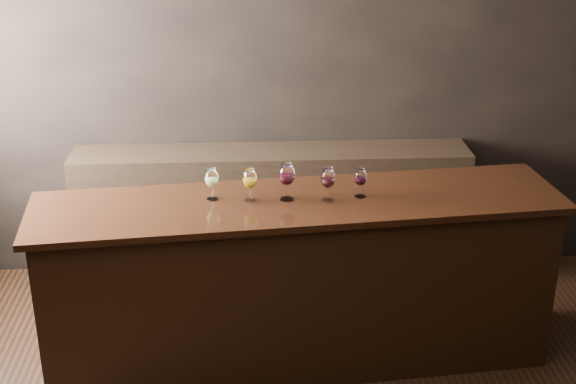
{
  "coord_description": "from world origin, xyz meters",
  "views": [
    {
      "loc": [
        -0.2,
        -3.2,
        2.89
      ],
      "look_at": [
        0.02,
        0.99,
        1.12
      ],
      "focal_mm": 50.0,
      "sensor_mm": 36.0,
      "label": 1
    }
  ],
  "objects_px": {
    "bar_counter": "(299,285)",
    "glass_red_a": "(287,175)",
    "glass_red_c": "(361,178)",
    "glass_white": "(212,179)",
    "glass_amber": "(250,180)",
    "back_bar_shelf": "(272,216)",
    "glass_red_b": "(328,179)"
  },
  "relations": [
    {
      "from": "bar_counter",
      "to": "glass_red_a",
      "type": "height_order",
      "value": "glass_red_a"
    },
    {
      "from": "glass_red_c",
      "to": "bar_counter",
      "type": "bearing_deg",
      "value": -174.85
    },
    {
      "from": "glass_white",
      "to": "glass_red_c",
      "type": "bearing_deg",
      "value": -0.3
    },
    {
      "from": "glass_amber",
      "to": "glass_red_a",
      "type": "xyz_separation_m",
      "value": [
        0.21,
        0.01,
        0.02
      ]
    },
    {
      "from": "back_bar_shelf",
      "to": "bar_counter",
      "type": "bearing_deg",
      "value": -83.04
    },
    {
      "from": "bar_counter",
      "to": "glass_red_a",
      "type": "distance_m",
      "value": 0.71
    },
    {
      "from": "glass_white",
      "to": "glass_red_b",
      "type": "distance_m",
      "value": 0.66
    },
    {
      "from": "bar_counter",
      "to": "glass_red_c",
      "type": "xyz_separation_m",
      "value": [
        0.35,
        0.03,
        0.67
      ]
    },
    {
      "from": "glass_red_a",
      "to": "glass_red_c",
      "type": "height_order",
      "value": "glass_red_a"
    },
    {
      "from": "back_bar_shelf",
      "to": "glass_white",
      "type": "relative_size",
      "value": 14.92
    },
    {
      "from": "glass_red_b",
      "to": "glass_red_c",
      "type": "height_order",
      "value": "glass_red_b"
    },
    {
      "from": "glass_white",
      "to": "glass_red_c",
      "type": "distance_m",
      "value": 0.85
    },
    {
      "from": "glass_white",
      "to": "glass_amber",
      "type": "bearing_deg",
      "value": -8.61
    },
    {
      "from": "glass_amber",
      "to": "back_bar_shelf",
      "type": "bearing_deg",
      "value": 81.61
    },
    {
      "from": "glass_red_c",
      "to": "glass_red_a",
      "type": "bearing_deg",
      "value": -177.36
    },
    {
      "from": "glass_red_b",
      "to": "bar_counter",
      "type": "bearing_deg",
      "value": 174.92
    },
    {
      "from": "glass_red_a",
      "to": "glass_white",
      "type": "bearing_deg",
      "value": 176.79
    },
    {
      "from": "glass_red_a",
      "to": "glass_amber",
      "type": "bearing_deg",
      "value": -177.57
    },
    {
      "from": "glass_white",
      "to": "glass_red_b",
      "type": "height_order",
      "value": "glass_red_b"
    },
    {
      "from": "back_bar_shelf",
      "to": "glass_amber",
      "type": "height_order",
      "value": "glass_amber"
    },
    {
      "from": "glass_red_c",
      "to": "glass_white",
      "type": "bearing_deg",
      "value": 179.7
    },
    {
      "from": "back_bar_shelf",
      "to": "glass_red_b",
      "type": "xyz_separation_m",
      "value": [
        0.29,
        -1.06,
        0.71
      ]
    },
    {
      "from": "glass_red_a",
      "to": "glass_red_b",
      "type": "bearing_deg",
      "value": -6.54
    },
    {
      "from": "bar_counter",
      "to": "back_bar_shelf",
      "type": "distance_m",
      "value": 1.05
    },
    {
      "from": "glass_red_a",
      "to": "glass_red_c",
      "type": "xyz_separation_m",
      "value": [
        0.42,
        0.02,
        -0.03
      ]
    },
    {
      "from": "back_bar_shelf",
      "to": "glass_red_a",
      "type": "relative_size",
      "value": 12.66
    },
    {
      "from": "glass_amber",
      "to": "glass_red_c",
      "type": "bearing_deg",
      "value": 2.57
    },
    {
      "from": "glass_amber",
      "to": "glass_red_b",
      "type": "bearing_deg",
      "value": -2.29
    },
    {
      "from": "bar_counter",
      "to": "glass_amber",
      "type": "bearing_deg",
      "value": 173.45
    },
    {
      "from": "bar_counter",
      "to": "glass_red_b",
      "type": "bearing_deg",
      "value": -10.95
    },
    {
      "from": "back_bar_shelf",
      "to": "glass_amber",
      "type": "bearing_deg",
      "value": -98.39
    },
    {
      "from": "glass_amber",
      "to": "glass_red_b",
      "type": "relative_size",
      "value": 0.98
    }
  ]
}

